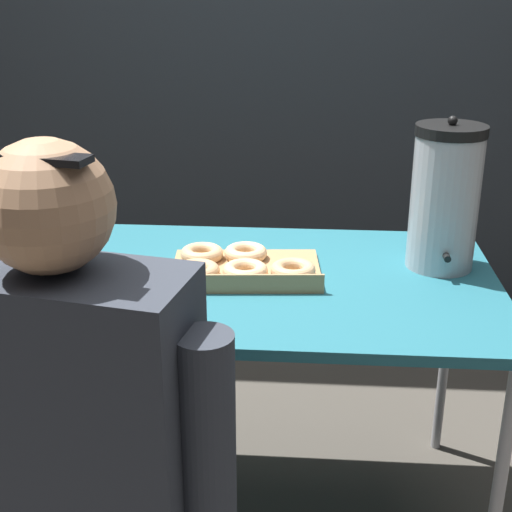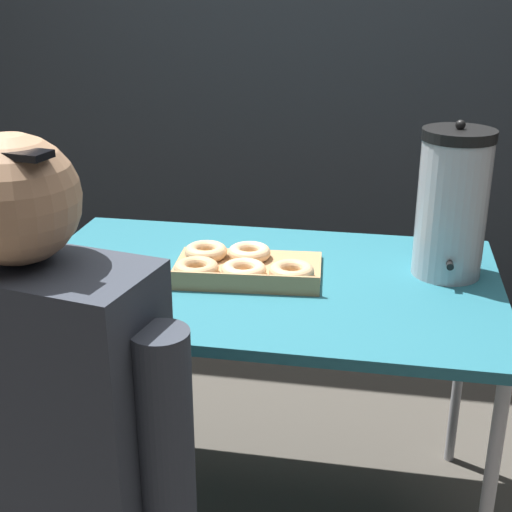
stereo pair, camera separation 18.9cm
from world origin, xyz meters
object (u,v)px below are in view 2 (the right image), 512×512
Objects in this scene: cell_phone at (120,300)px; person_seated at (49,471)px; coffee_urn at (452,204)px; donut_box at (241,266)px.

cell_phone is 0.11× the size of person_seated.
coffee_urn is at bearing -124.77° from person_seated.
cell_phone is (-0.80, -0.34, -0.19)m from coffee_urn.
donut_box is at bearing -169.19° from coffee_urn.
donut_box is 3.03× the size of cell_phone.
donut_box reaches higher than cell_phone.
cell_phone is at bearing -157.28° from coffee_urn.
coffee_urn is at bearing 6.29° from donut_box.
coffee_urn is at bearing 29.69° from cell_phone.
coffee_urn is (0.54, 0.10, 0.17)m from donut_box.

